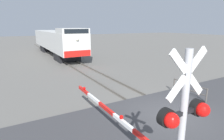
% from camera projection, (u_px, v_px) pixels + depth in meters
% --- Properties ---
extents(ground_plane, '(160.00, 160.00, 0.00)m').
position_uv_depth(ground_plane, '(170.00, 117.00, 8.94)').
color(ground_plane, '#605E59').
extents(rail_track_left, '(0.08, 80.00, 0.15)m').
position_uv_depth(rail_track_left, '(159.00, 119.00, 8.57)').
color(rail_track_left, '#59544C').
rests_on(rail_track_left, ground_plane).
extents(rail_track_right, '(0.08, 80.00, 0.15)m').
position_uv_depth(rail_track_right, '(180.00, 112.00, 9.27)').
color(rail_track_right, '#59544C').
rests_on(rail_track_right, ground_plane).
extents(road_surface, '(36.00, 5.08, 0.16)m').
position_uv_depth(road_surface, '(170.00, 116.00, 8.92)').
color(road_surface, '#38383A').
rests_on(road_surface, ground_plane).
extents(locomotive, '(3.02, 18.54, 3.98)m').
position_uv_depth(locomotive, '(57.00, 41.00, 26.88)').
color(locomotive, black).
rests_on(locomotive, ground_plane).
extents(crossing_signal, '(1.18, 0.33, 3.92)m').
position_uv_depth(crossing_signal, '(183.00, 126.00, 3.52)').
color(crossing_signal, '#ADADB2').
rests_on(crossing_signal, ground_plane).
extents(guard_railing, '(0.08, 2.37, 0.95)m').
position_uv_depth(guard_railing, '(189.00, 88.00, 11.12)').
color(guard_railing, '#4C4742').
rests_on(guard_railing, ground_plane).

